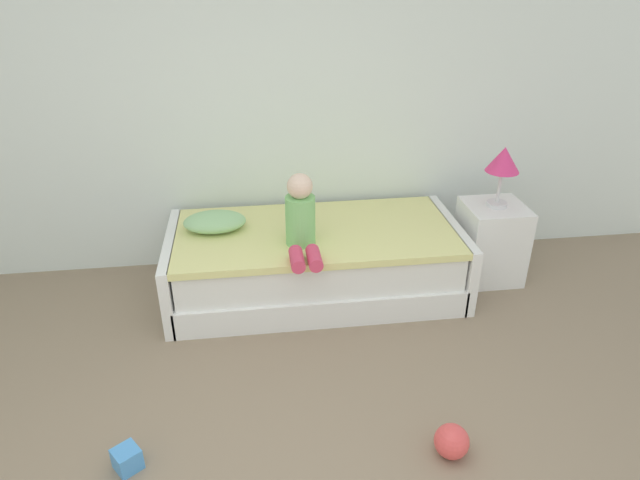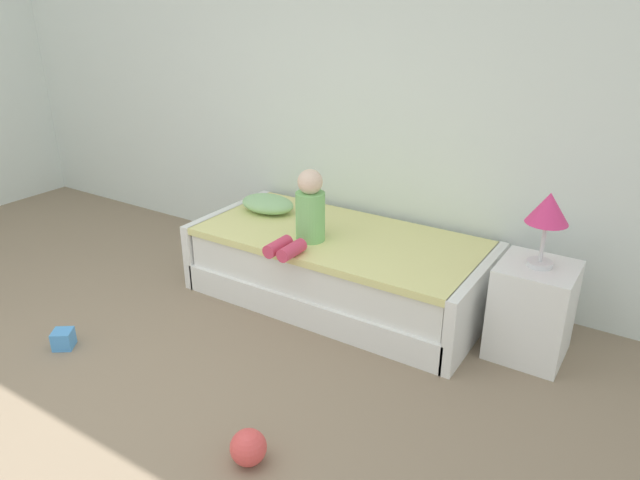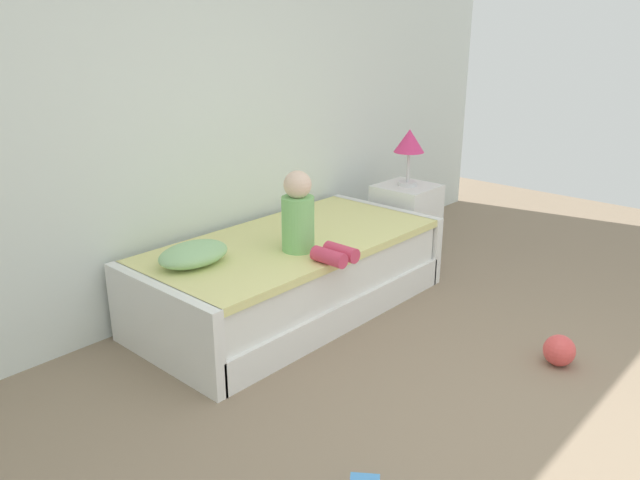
{
  "view_description": "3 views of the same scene",
  "coord_description": "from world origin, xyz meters",
  "px_view_note": "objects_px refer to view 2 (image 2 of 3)",
  "views": [
    {
      "loc": [
        0.03,
        -1.55,
        2.28
      ],
      "look_at": [
        0.47,
        1.75,
        0.55
      ],
      "focal_mm": 31.44,
      "sensor_mm": 36.0,
      "label": 1
    },
    {
      "loc": [
        2.4,
        -1.25,
        2.08
      ],
      "look_at": [
        0.47,
        1.75,
        0.55
      ],
      "focal_mm": 32.7,
      "sensor_mm": 36.0,
      "label": 2
    },
    {
      "loc": [
        -2.26,
        -0.71,
        1.83
      ],
      "look_at": [
        0.47,
        1.75,
        0.55
      ],
      "focal_mm": 35.0,
      "sensor_mm": 36.0,
      "label": 3
    }
  ],
  "objects_px": {
    "toy_ball": "(248,447)",
    "pillow": "(268,204)",
    "nightstand": "(532,310)",
    "toy_block": "(63,339)",
    "table_lamp": "(548,212)",
    "bed": "(339,267)",
    "child_figure": "(306,214)"
  },
  "relations": [
    {
      "from": "table_lamp",
      "to": "toy_ball",
      "type": "distance_m",
      "value": 2.05
    },
    {
      "from": "child_figure",
      "to": "toy_block",
      "type": "relative_size",
      "value": 4.3
    },
    {
      "from": "nightstand",
      "to": "toy_block",
      "type": "xyz_separation_m",
      "value": [
        -2.47,
        -1.52,
        -0.24
      ]
    },
    {
      "from": "bed",
      "to": "child_figure",
      "type": "distance_m",
      "value": 0.53
    },
    {
      "from": "bed",
      "to": "toy_ball",
      "type": "bearing_deg",
      "value": -73.52
    },
    {
      "from": "child_figure",
      "to": "toy_ball",
      "type": "bearing_deg",
      "value": -66.65
    },
    {
      "from": "toy_block",
      "to": "pillow",
      "type": "bearing_deg",
      "value": 75.38
    },
    {
      "from": "table_lamp",
      "to": "pillow",
      "type": "xyz_separation_m",
      "value": [
        -2.06,
        0.08,
        -0.37
      ]
    },
    {
      "from": "table_lamp",
      "to": "toy_ball",
      "type": "height_order",
      "value": "table_lamp"
    },
    {
      "from": "child_figure",
      "to": "pillow",
      "type": "distance_m",
      "value": 0.68
    },
    {
      "from": "table_lamp",
      "to": "bed",
      "type": "bearing_deg",
      "value": -178.97
    },
    {
      "from": "nightstand",
      "to": "table_lamp",
      "type": "bearing_deg",
      "value": 0.0
    },
    {
      "from": "child_figure",
      "to": "nightstand",
      "type": "bearing_deg",
      "value": 9.73
    },
    {
      "from": "nightstand",
      "to": "child_figure",
      "type": "relative_size",
      "value": 1.18
    },
    {
      "from": "child_figure",
      "to": "bed",
      "type": "bearing_deg",
      "value": 61.73
    },
    {
      "from": "table_lamp",
      "to": "pillow",
      "type": "relative_size",
      "value": 1.02
    },
    {
      "from": "pillow",
      "to": "bed",
      "type": "bearing_deg",
      "value": -8.06
    },
    {
      "from": "pillow",
      "to": "toy_ball",
      "type": "relative_size",
      "value": 2.48
    },
    {
      "from": "nightstand",
      "to": "pillow",
      "type": "bearing_deg",
      "value": 177.89
    },
    {
      "from": "bed",
      "to": "child_figure",
      "type": "xyz_separation_m",
      "value": [
        -0.12,
        -0.23,
        0.46
      ]
    },
    {
      "from": "bed",
      "to": "table_lamp",
      "type": "xyz_separation_m",
      "value": [
        1.35,
        0.02,
        0.69
      ]
    },
    {
      "from": "bed",
      "to": "toy_ball",
      "type": "distance_m",
      "value": 1.71
    },
    {
      "from": "nightstand",
      "to": "pillow",
      "type": "height_order",
      "value": "pillow"
    },
    {
      "from": "toy_ball",
      "to": "bed",
      "type": "bearing_deg",
      "value": 106.48
    },
    {
      "from": "table_lamp",
      "to": "toy_block",
      "type": "xyz_separation_m",
      "value": [
        -2.47,
        -1.52,
        -0.88
      ]
    },
    {
      "from": "toy_ball",
      "to": "pillow",
      "type": "bearing_deg",
      "value": 124.5
    },
    {
      "from": "table_lamp",
      "to": "pillow",
      "type": "distance_m",
      "value": 2.09
    },
    {
      "from": "pillow",
      "to": "toy_block",
      "type": "xyz_separation_m",
      "value": [
        -0.42,
        -1.6,
        -0.51
      ]
    },
    {
      "from": "table_lamp",
      "to": "toy_block",
      "type": "distance_m",
      "value": 3.03
    },
    {
      "from": "bed",
      "to": "toy_block",
      "type": "distance_m",
      "value": 1.88
    },
    {
      "from": "bed",
      "to": "toy_block",
      "type": "relative_size",
      "value": 17.78
    },
    {
      "from": "bed",
      "to": "nightstand",
      "type": "distance_m",
      "value": 1.35
    }
  ]
}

